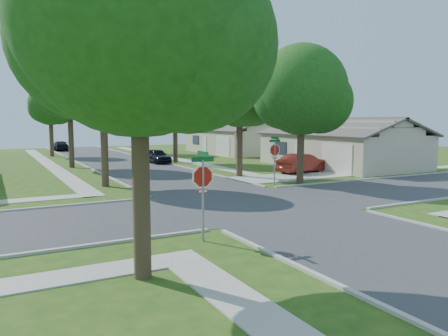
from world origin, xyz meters
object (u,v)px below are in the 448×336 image
object	(u,v)px
stop_sign_ne	(275,152)
tree_e_near	(240,96)
tree_e_far	(134,103)
tree_ne_corner	(302,94)
stop_sign_sw	(203,180)
tree_e_mid	(175,96)
car_driveway	(303,163)
tree_sw_corner	(140,25)
tree_w_mid	(70,90)
house_ne_far	(237,140)
tree_w_near	(103,84)
car_curb_east	(157,156)
tree_w_far	(51,106)
house_ne_near	(340,149)
car_curb_west	(60,146)

from	to	relation	value
stop_sign_ne	tree_e_near	world-z (taller)	tree_e_near
tree_e_far	tree_ne_corner	distance (m)	29.85
stop_sign_sw	tree_e_near	distance (m)	17.04
tree_e_mid	car_driveway	size ratio (longest dim) A/B	2.06
tree_e_far	tree_sw_corner	xyz separation A→B (m)	(-12.19, -41.00, 0.28)
stop_sign_ne	tree_e_far	size ratio (longest dim) A/B	0.34
tree_e_mid	tree_e_far	bearing A→B (deg)	90.02
tree_w_mid	house_ne_far	distance (m)	22.68
stop_sign_sw	stop_sign_ne	world-z (taller)	same
stop_sign_sw	tree_w_near	size ratio (longest dim) A/B	0.33
house_ne_far	car_curb_east	xyz separation A→B (m)	(-13.06, -7.79, -0.85)
car_driveway	car_curb_east	bearing A→B (deg)	16.95
tree_e_mid	tree_ne_corner	xyz separation A→B (m)	(1.60, -16.80, -0.66)
house_ne_far	tree_w_near	bearing A→B (deg)	-135.91
stop_sign_sw	tree_w_far	world-z (taller)	tree_w_far
stop_sign_sw	house_ne_near	size ratio (longest dim) A/B	0.22
tree_e_near	tree_e_mid	xyz separation A→B (m)	(0.01, 12.00, 0.61)
tree_w_mid	tree_w_far	distance (m)	13.04
stop_sign_sw	house_ne_near	distance (m)	25.98
house_ne_far	car_curb_west	xyz separation A→B (m)	(-18.63, 14.09, -0.88)
stop_sign_ne	car_driveway	bearing A→B (deg)	36.68
tree_w_near	house_ne_far	world-z (taller)	tree_w_near
tree_ne_corner	car_driveway	world-z (taller)	tree_ne_corner
tree_ne_corner	house_ne_far	world-z (taller)	tree_ne_corner
stop_sign_ne	tree_ne_corner	size ratio (longest dim) A/B	0.34
tree_e_far	car_driveway	distance (m)	26.38
tree_w_mid	car_driveway	world-z (taller)	tree_w_mid
tree_e_far	tree_ne_corner	xyz separation A→B (m)	(1.61, -29.80, -0.39)
house_ne_near	house_ne_far	bearing A→B (deg)	90.00
house_ne_near	house_ne_far	size ratio (longest dim) A/B	1.00
car_curb_east	car_curb_west	xyz separation A→B (m)	(-5.57, 21.88, -0.04)
stop_sign_sw	house_ne_far	world-z (taller)	house_ne_far
car_curb_east	tree_w_mid	bearing A→B (deg)	177.49
tree_e_near	tree_w_far	xyz separation A→B (m)	(-9.40, 25.00, -0.14)
stop_sign_ne	tree_ne_corner	distance (m)	3.96
tree_e_near	car_curb_east	world-z (taller)	tree_e_near
tree_e_far	tree_w_far	size ratio (longest dim) A/B	1.09
house_ne_near	tree_e_far	bearing A→B (deg)	116.03
stop_sign_sw	car_curb_east	bearing A→B (deg)	73.58
house_ne_far	tree_w_far	bearing A→B (deg)	166.36
tree_ne_corner	house_ne_far	bearing A→B (deg)	68.77
tree_e_near	house_ne_far	world-z (taller)	tree_e_near
car_driveway	house_ne_near	bearing A→B (deg)	-81.56
tree_e_mid	tree_e_far	distance (m)	13.00
stop_sign_ne	tree_sw_corner	size ratio (longest dim) A/B	0.31
house_ne_far	car_curb_west	world-z (taller)	house_ne_far
stop_sign_ne	car_driveway	distance (m)	6.82
stop_sign_ne	tree_w_mid	distance (m)	19.31
tree_w_near	tree_w_far	xyz separation A→B (m)	(-0.01, 25.00, -0.61)
tree_e_near	tree_w_mid	bearing A→B (deg)	128.05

